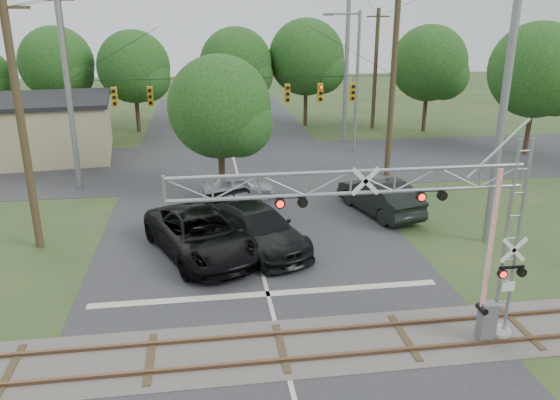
{
  "coord_description": "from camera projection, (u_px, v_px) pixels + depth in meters",
  "views": [
    {
      "loc": [
        -2.13,
        -12.38,
        9.93
      ],
      "look_at": [
        0.75,
        7.5,
        3.0
      ],
      "focal_mm": 35.0,
      "sensor_mm": 36.0,
      "label": 1
    }
  ],
  "objects": [
    {
      "name": "road_main",
      "position": [
        256.0,
        246.0,
        24.46
      ],
      "size": [
        14.0,
        90.0,
        0.02
      ],
      "primitive_type": "cube",
      "color": "#2B2B2D",
      "rests_on": "ground"
    },
    {
      "name": "railroad_track",
      "position": [
        282.0,
        348.0,
        16.97
      ],
      "size": [
        90.0,
        3.2,
        0.17
      ],
      "color": "#524B47",
      "rests_on": "ground"
    },
    {
      "name": "streetlight",
      "position": [
        354.0,
        76.0,
        38.99
      ],
      "size": [
        2.68,
        0.28,
        10.06
      ],
      "color": "gray",
      "rests_on": "ground"
    },
    {
      "name": "crossing_gantry",
      "position": [
        416.0,
        224.0,
        15.84
      ],
      "size": [
        10.71,
        0.83,
        6.53
      ],
      "color": "gray",
      "rests_on": "ground"
    },
    {
      "name": "treeline",
      "position": [
        260.0,
        67.0,
        44.11
      ],
      "size": [
        48.29,
        27.84,
        9.51
      ],
      "color": "#3C291B",
      "rests_on": "ground"
    },
    {
      "name": "pickup_black",
      "position": [
        200.0,
        234.0,
        23.26
      ],
      "size": [
        5.5,
        7.54,
        1.91
      ],
      "primitive_type": "imported",
      "rotation": [
        0.0,
        0.0,
        0.38
      ],
      "color": "black",
      "rests_on": "ground"
    },
    {
      "name": "road_cross",
      "position": [
        235.0,
        164.0,
        37.56
      ],
      "size": [
        90.0,
        12.0,
        0.02
      ],
      "primitive_type": "cube",
      "color": "#2B2B2D",
      "rests_on": "ground"
    },
    {
      "name": "utility_poles",
      "position": [
        277.0,
        77.0,
        34.5
      ],
      "size": [
        26.38,
        26.1,
        13.35
      ],
      "color": "#3D2F1C",
      "rests_on": "ground"
    },
    {
      "name": "ground",
      "position": [
        292.0,
        391.0,
        15.11
      ],
      "size": [
        160.0,
        160.0,
        0.0
      ],
      "primitive_type": "plane",
      "color": "#28431E",
      "rests_on": "ground"
    },
    {
      "name": "car_dark",
      "position": [
        258.0,
        228.0,
        24.01
      ],
      "size": [
        4.86,
        6.85,
        1.84
      ],
      "primitive_type": "imported",
      "rotation": [
        0.0,
        0.0,
        0.4
      ],
      "color": "black",
      "rests_on": "ground"
    },
    {
      "name": "traffic_signal_span",
      "position": [
        251.0,
        89.0,
        32.09
      ],
      "size": [
        19.34,
        0.36,
        11.5
      ],
      "color": "gray",
      "rests_on": "ground"
    },
    {
      "name": "sedan_silver",
      "position": [
        238.0,
        187.0,
        30.44
      ],
      "size": [
        4.29,
        2.13,
        1.41
      ],
      "primitive_type": "imported",
      "rotation": [
        0.0,
        0.0,
        1.69
      ],
      "color": "#A6A8AE",
      "rests_on": "ground"
    },
    {
      "name": "suv_dark",
      "position": [
        379.0,
        196.0,
        28.2
      ],
      "size": [
        3.37,
        5.88,
        1.83
      ],
      "primitive_type": "imported",
      "rotation": [
        0.0,
        0.0,
        3.42
      ],
      "color": "black",
      "rests_on": "ground"
    }
  ]
}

